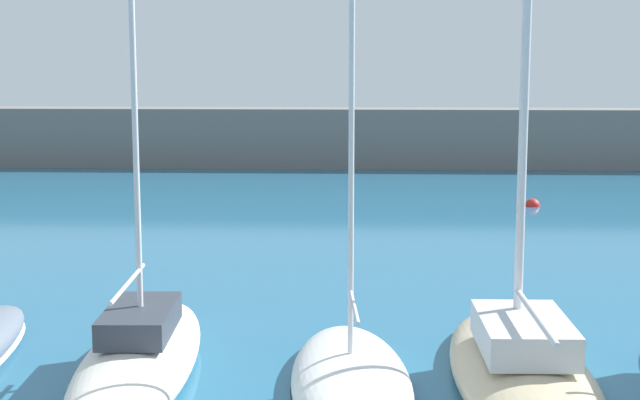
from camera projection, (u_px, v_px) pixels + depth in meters
name	position (u px, v px, depth m)	size (l,w,h in m)	color
breakwater_seawall	(313.00, 138.00, 50.03)	(108.00, 2.05, 3.05)	slate
sailboat_ivory_third	(139.00, 354.00, 17.86)	(2.32, 7.88, 16.73)	silver
sailboat_white_fourth	(351.00, 382.00, 17.12)	(2.60, 6.65, 10.34)	white
sailboat_sand_fifth	(522.00, 362.00, 17.33)	(2.60, 7.96, 17.12)	beige
mooring_buoy_red	(532.00, 206.00, 37.60)	(0.60, 0.60, 0.60)	red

